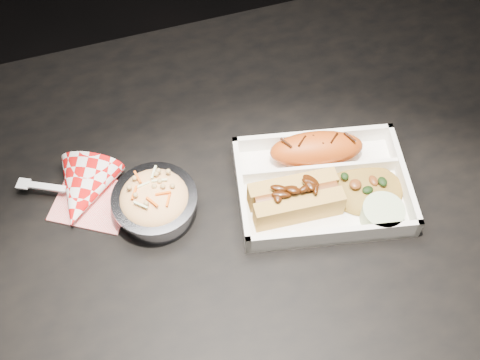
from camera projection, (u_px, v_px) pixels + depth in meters
name	position (u px, v px, depth m)	size (l,w,h in m)	color
dining_table	(228.00, 236.00, 0.97)	(1.20, 0.80, 0.75)	black
food_tray	(321.00, 188.00, 0.90)	(0.28, 0.23, 0.04)	white
fried_pastry	(316.00, 149.00, 0.91)	(0.14, 0.06, 0.05)	#C34E13
hotdog	(296.00, 198.00, 0.86)	(0.13, 0.07, 0.06)	#BD9040
fried_rice_mound	(368.00, 185.00, 0.88)	(0.11, 0.09, 0.03)	olive
cupcake_liner	(382.00, 214.00, 0.86)	(0.06, 0.06, 0.03)	#B7CD9B
foil_coleslaw_cup	(155.00, 201.00, 0.86)	(0.12, 0.12, 0.07)	silver
napkin_fork	(83.00, 193.00, 0.88)	(0.17, 0.15, 0.10)	red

